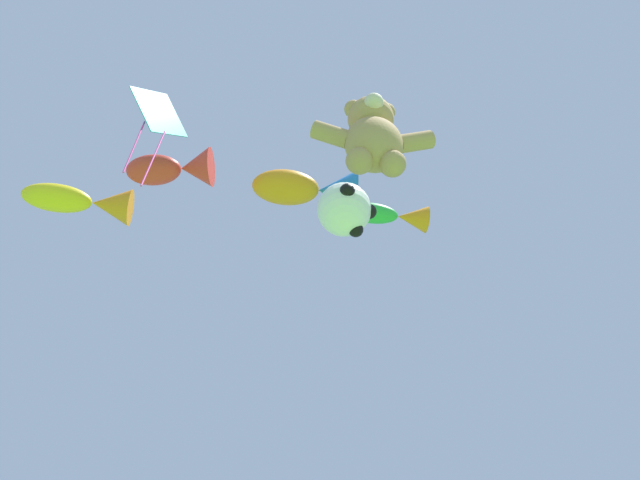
{
  "coord_description": "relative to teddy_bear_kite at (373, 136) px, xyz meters",
  "views": [
    {
      "loc": [
        -1.4,
        -0.85,
        0.9
      ],
      "look_at": [
        -0.8,
        5.19,
        8.78
      ],
      "focal_mm": 40.0,
      "sensor_mm": 36.0,
      "label": 1
    }
  ],
  "objects": [
    {
      "name": "fish_kite_goldfin",
      "position": [
        -5.3,
        3.46,
        2.49
      ],
      "size": [
        2.23,
        0.83,
        0.77
      ],
      "color": "yellow"
    },
    {
      "name": "soccer_ball_kite",
      "position": [
        -0.46,
        0.14,
        -1.81
      ],
      "size": [
        0.8,
        0.79,
        0.73
      ],
      "color": "white"
    },
    {
      "name": "diamond_kite",
      "position": [
        -3.75,
        1.4,
        2.53
      ],
      "size": [
        1.08,
        0.99,
        3.37
      ],
      "color": "#19ADB2"
    },
    {
      "name": "fish_kite_emerald",
      "position": [
        0.83,
        2.53,
        1.55
      ],
      "size": [
        1.61,
        0.54,
        0.52
      ],
      "color": "green"
    },
    {
      "name": "fish_kite_crimson",
      "position": [
        -3.46,
        2.56,
        2.61
      ],
      "size": [
        1.81,
        0.99,
        0.81
      ],
      "color": "red"
    },
    {
      "name": "fish_kite_tangerine",
      "position": [
        -0.71,
        2.79,
        2.61
      ],
      "size": [
        2.11,
        0.95,
        0.95
      ],
      "color": "orange"
    },
    {
      "name": "teddy_bear_kite",
      "position": [
        0.0,
        0.0,
        0.0
      ],
      "size": [
        1.91,
        0.84,
        1.93
      ],
      "color": "tan"
    }
  ]
}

